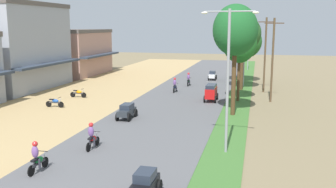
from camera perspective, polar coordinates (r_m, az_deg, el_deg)
The scene contains 21 objects.
shophouse_mid at distance 47.22m, azimuth -22.03°, elevation 6.81°, with size 8.23×12.71×10.10m.
shophouse_far at distance 59.03m, azimuth -14.14°, elevation 6.26°, with size 8.81×11.95×6.90m.
parked_motorbike_second at distance 35.40m, azimuth -16.99°, elevation -1.19°, with size 1.80×0.54×0.94m.
parked_motorbike_third at distance 39.62m, azimuth -13.61°, elevation 0.17°, with size 1.80×0.54×0.94m.
median_tree_nearest at distance 30.76m, azimuth 10.30°, elevation 9.55°, with size 3.64×3.64×9.09m.
median_tree_second at distance 36.90m, azimuth 10.96°, elevation 7.77°, with size 3.29×3.29×7.79m.
median_tree_third at distance 43.65m, azimuth 11.43°, elevation 9.05°, with size 4.12×4.12×8.56m.
median_tree_fourth at distance 50.00m, azimuth 11.57°, elevation 7.87°, with size 4.66×4.66×7.54m.
streetlamp_near at distance 21.36m, azimuth 9.20°, elevation 3.32°, with size 3.16×0.20×8.27m.
streetlamp_mid at distance 46.27m, azimuth 11.66°, elevation 6.40°, with size 3.16×0.20×7.38m.
streetlamp_far at distance 64.39m, azimuth 12.27°, elevation 7.45°, with size 3.16×0.20×7.41m.
utility_pole_near at distance 37.49m, azimuth 15.77°, elevation 5.24°, with size 1.80×0.20×8.16m.
utility_pole_far at distance 42.94m, azimuth 14.70°, elevation 6.01°, with size 1.80×0.20×8.34m.
car_hatchback_black at distance 16.31m, azimuth -3.56°, elevation -13.60°, with size 1.04×2.00×1.23m.
car_sedan_charcoal at distance 29.77m, azimuth -6.36°, elevation -2.55°, with size 1.10×2.26×1.19m.
car_van_red at distance 36.74m, azimuth 6.65°, elevation 0.36°, with size 1.19×2.41×1.67m.
car_hatchback_white at distance 51.49m, azimuth 6.86°, elevation 2.91°, with size 1.04×2.00×1.23m.
motorbike_foreground_rider at distance 20.06m, azimuth -19.49°, elevation -9.19°, with size 0.54×1.80×1.66m.
motorbike_ahead_second at distance 22.85m, azimuth -11.58°, elevation -6.41°, with size 0.54×1.80×1.66m.
motorbike_ahead_third at distance 41.52m, azimuth 1.07°, elevation 1.34°, with size 0.54×1.80×1.66m.
motorbike_ahead_fourth at distance 46.07m, azimuth 3.19°, elevation 2.23°, with size 0.54×1.80×1.66m.
Camera 1 is at (7.41, -11.01, 7.37)m, focal length 39.65 mm.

